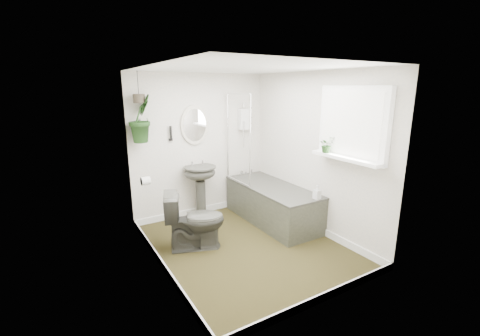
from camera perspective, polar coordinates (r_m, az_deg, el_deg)
floor at (r=4.47m, az=1.01°, el=-13.71°), size 2.30×2.80×0.02m
ceiling at (r=3.96m, az=1.17°, el=17.50°), size 2.30×2.80×0.02m
wall_back at (r=5.28m, az=-7.04°, el=3.93°), size 2.30×0.02×2.30m
wall_front at (r=3.00m, az=15.50°, el=-4.41°), size 2.30×0.02×2.30m
wall_left at (r=3.60m, az=-14.79°, el=-1.28°), size 0.02×2.80×2.30m
wall_right at (r=4.76m, az=13.04°, el=2.54°), size 0.02×2.80×2.30m
skirting at (r=4.44m, az=1.02°, el=-13.02°), size 2.30×2.80×0.10m
bathtub at (r=5.14m, az=5.70°, el=-6.29°), size 0.72×1.72×0.58m
bath_screen at (r=5.10m, az=-0.30°, el=5.15°), size 0.04×0.72×1.40m
shower_box at (r=5.54m, az=0.81°, el=8.68°), size 0.20×0.10×0.35m
oval_mirror at (r=5.16m, az=-8.06°, el=7.57°), size 0.46×0.03×0.62m
wall_sconce at (r=5.02m, az=-12.20°, el=6.07°), size 0.04×0.04×0.22m
toilet_roll_holder at (r=4.34m, az=-16.44°, el=-2.22°), size 0.11×0.11×0.11m
window_recess at (r=4.16m, az=19.40°, el=7.45°), size 0.08×1.00×0.90m
window_sill at (r=4.18m, az=18.31°, el=1.70°), size 0.18×1.00×0.04m
window_blinds at (r=4.13m, az=19.00°, el=7.43°), size 0.01×0.86×0.76m
toilet at (r=4.29m, az=-8.05°, el=-9.14°), size 0.87×0.66×0.78m
pedestal_sink at (r=5.25m, az=-7.02°, el=-4.23°), size 0.53×0.46×0.86m
sill_plant at (r=4.32m, az=15.14°, el=4.04°), size 0.20×0.18×0.21m
hanging_plant at (r=4.76m, az=-17.27°, el=8.41°), size 0.46×0.47×0.67m
soap_bottle at (r=4.56m, az=13.55°, el=-4.19°), size 0.09×0.09×0.19m
hanging_pot at (r=4.74m, az=-17.52°, el=11.72°), size 0.16×0.16×0.12m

